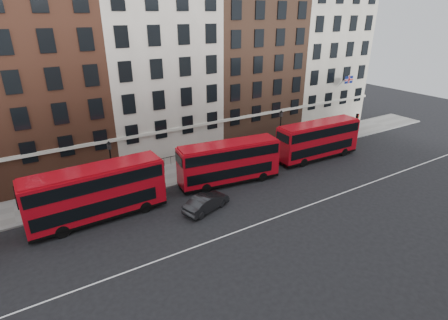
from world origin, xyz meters
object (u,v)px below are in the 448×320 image
bus_c (229,162)px  traffic_light (356,121)px  car_front (206,203)px  bus_b (96,192)px  bus_d (318,139)px

bus_c → traffic_light: bus_c is taller
bus_c → car_front: 5.98m
bus_b → car_front: 9.25m
bus_d → car_front: bus_d is taller
bus_c → traffic_light: 22.46m
car_front → traffic_light: size_ratio=1.38×
bus_d → bus_c: bearing=-177.9°
bus_c → bus_d: bus_d is taller
bus_d → car_front: (-16.92, -3.53, -1.65)m
bus_d → traffic_light: bearing=16.7°
car_front → traffic_light: bearing=-95.0°
bus_d → car_front: size_ratio=2.37×
car_front → traffic_light: traffic_light is taller
bus_b → bus_d: bearing=-1.3°
traffic_light → bus_d: bearing=-165.4°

